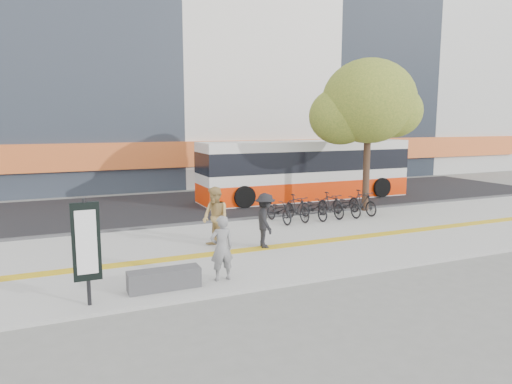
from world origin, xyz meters
name	(u,v)px	position (x,y,z in m)	size (l,w,h in m)	color
ground	(251,263)	(0.00, 0.00, 0.00)	(120.00, 120.00, 0.00)	slate
sidewalk	(231,248)	(0.00, 1.50, 0.04)	(40.00, 7.00, 0.08)	gray
tactile_strip	(237,251)	(0.00, 1.00, 0.09)	(40.00, 0.45, 0.01)	gold
street	(172,207)	(0.00, 9.00, 0.03)	(40.00, 8.00, 0.06)	black
curb	(198,224)	(0.00, 5.00, 0.07)	(40.00, 0.25, 0.14)	#38383B
bench	(164,279)	(-2.60, -1.20, 0.30)	(1.60, 0.45, 0.45)	#38383B
signboard	(86,243)	(-4.20, -1.51, 1.37)	(0.55, 0.10, 2.20)	black
street_tree	(366,103)	(7.18, 4.82, 4.51)	(4.40, 3.80, 6.31)	#352118
bus	(306,172)	(6.49, 8.50, 1.38)	(10.52, 2.49, 2.80)	silver
bicycle_row	(322,207)	(4.65, 4.00, 0.54)	(4.39, 1.73, 0.98)	black
seated_woman	(222,248)	(-1.22, -1.14, 0.85)	(0.56, 0.37, 1.55)	black
pedestrian_tan	(215,218)	(-0.45, 1.62, 0.99)	(0.88, 0.69, 1.81)	tan
pedestrian_dark	(265,220)	(0.91, 1.07, 0.89)	(1.05, 0.60, 1.62)	black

